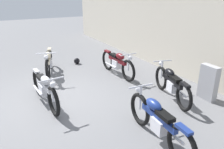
{
  "coord_description": "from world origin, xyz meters",
  "views": [
    {
      "loc": [
        5.77,
        -1.22,
        2.88
      ],
      "look_at": [
        0.39,
        1.69,
        0.55
      ],
      "focal_mm": 35.35,
      "sensor_mm": 36.0,
      "label": 1
    }
  ],
  "objects_px": {
    "stone_marker": "(208,83)",
    "motorcycle_silver": "(45,88)",
    "motorcycle_blue": "(158,121)",
    "motorcycle_black": "(171,84)",
    "motorcycle_cream": "(49,62)",
    "motorcycle_maroon": "(117,63)",
    "helmet": "(77,61)"
  },
  "relations": [
    {
      "from": "stone_marker",
      "to": "motorcycle_silver",
      "type": "relative_size",
      "value": 0.46
    },
    {
      "from": "motorcycle_blue",
      "to": "motorcycle_black",
      "type": "height_order",
      "value": "motorcycle_blue"
    },
    {
      "from": "motorcycle_cream",
      "to": "motorcycle_maroon",
      "type": "height_order",
      "value": "motorcycle_cream"
    },
    {
      "from": "stone_marker",
      "to": "motorcycle_cream",
      "type": "xyz_separation_m",
      "value": [
        -4.1,
        -3.43,
        -0.01
      ]
    },
    {
      "from": "motorcycle_cream",
      "to": "helmet",
      "type": "bearing_deg",
      "value": 135.2
    },
    {
      "from": "motorcycle_cream",
      "to": "stone_marker",
      "type": "bearing_deg",
      "value": 56.78
    },
    {
      "from": "helmet",
      "to": "motorcycle_silver",
      "type": "height_order",
      "value": "motorcycle_silver"
    },
    {
      "from": "motorcycle_blue",
      "to": "motorcycle_maroon",
      "type": "relative_size",
      "value": 1.0
    },
    {
      "from": "motorcycle_blue",
      "to": "motorcycle_black",
      "type": "distance_m",
      "value": 2.06
    },
    {
      "from": "motorcycle_silver",
      "to": "motorcycle_cream",
      "type": "xyz_separation_m",
      "value": [
        -2.26,
        0.65,
        0.02
      ]
    },
    {
      "from": "stone_marker",
      "to": "motorcycle_cream",
      "type": "bearing_deg",
      "value": -140.09
    },
    {
      "from": "stone_marker",
      "to": "motorcycle_blue",
      "type": "distance_m",
      "value": 2.59
    },
    {
      "from": "helmet",
      "to": "motorcycle_black",
      "type": "distance_m",
      "value": 4.48
    },
    {
      "from": "helmet",
      "to": "motorcycle_maroon",
      "type": "relative_size",
      "value": 0.11
    },
    {
      "from": "motorcycle_cream",
      "to": "motorcycle_black",
      "type": "xyz_separation_m",
      "value": [
        3.59,
        2.55,
        -0.03
      ]
    },
    {
      "from": "motorcycle_maroon",
      "to": "motorcycle_blue",
      "type": "bearing_deg",
      "value": -20.08
    },
    {
      "from": "stone_marker",
      "to": "motorcycle_cream",
      "type": "height_order",
      "value": "motorcycle_cream"
    },
    {
      "from": "stone_marker",
      "to": "motorcycle_black",
      "type": "bearing_deg",
      "value": -120.26
    },
    {
      "from": "motorcycle_maroon",
      "to": "motorcycle_silver",
      "type": "bearing_deg",
      "value": -72.78
    },
    {
      "from": "helmet",
      "to": "motorcycle_blue",
      "type": "bearing_deg",
      "value": -3.32
    },
    {
      "from": "motorcycle_black",
      "to": "motorcycle_maroon",
      "type": "xyz_separation_m",
      "value": [
        -2.32,
        -0.41,
        0.01
      ]
    },
    {
      "from": "helmet",
      "to": "motorcycle_cream",
      "type": "relative_size",
      "value": 0.11
    },
    {
      "from": "helmet",
      "to": "motorcycle_blue",
      "type": "relative_size",
      "value": 0.11
    },
    {
      "from": "motorcycle_cream",
      "to": "motorcycle_black",
      "type": "distance_m",
      "value": 4.41
    },
    {
      "from": "stone_marker",
      "to": "motorcycle_silver",
      "type": "xyz_separation_m",
      "value": [
        -1.84,
        -4.08,
        -0.03
      ]
    },
    {
      "from": "helmet",
      "to": "stone_marker",
      "type": "bearing_deg",
      "value": 23.93
    },
    {
      "from": "helmet",
      "to": "motorcycle_maroon",
      "type": "xyz_separation_m",
      "value": [
        1.97,
        0.84,
        0.34
      ]
    },
    {
      "from": "motorcycle_cream",
      "to": "motorcycle_blue",
      "type": "bearing_deg",
      "value": 28.07
    },
    {
      "from": "motorcycle_blue",
      "to": "motorcycle_silver",
      "type": "distance_m",
      "value": 3.11
    },
    {
      "from": "motorcycle_blue",
      "to": "motorcycle_silver",
      "type": "relative_size",
      "value": 1.0
    },
    {
      "from": "helmet",
      "to": "motorcycle_blue",
      "type": "height_order",
      "value": "motorcycle_blue"
    },
    {
      "from": "motorcycle_silver",
      "to": "motorcycle_black",
      "type": "bearing_deg",
      "value": 63.1
    }
  ]
}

